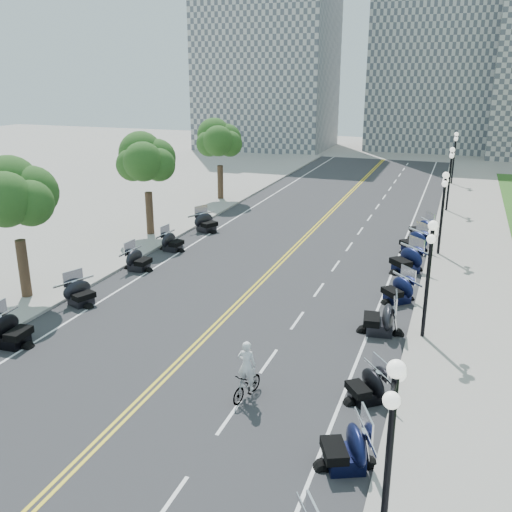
% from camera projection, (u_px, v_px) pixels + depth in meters
% --- Properties ---
extents(ground, '(160.00, 160.00, 0.00)m').
position_uv_depth(ground, '(194.00, 348.00, 22.98)').
color(ground, gray).
extents(road, '(16.00, 90.00, 0.01)m').
position_uv_depth(road, '(272.00, 271.00, 31.92)').
color(road, '#333335').
rests_on(road, ground).
extents(centerline_yellow_a, '(0.12, 90.00, 0.00)m').
position_uv_depth(centerline_yellow_a, '(270.00, 270.00, 31.96)').
color(centerline_yellow_a, yellow).
rests_on(centerline_yellow_a, road).
extents(centerline_yellow_b, '(0.12, 90.00, 0.00)m').
position_uv_depth(centerline_yellow_b, '(274.00, 271.00, 31.88)').
color(centerline_yellow_b, yellow).
rests_on(centerline_yellow_b, road).
extents(edge_line_north, '(0.12, 90.00, 0.00)m').
position_uv_depth(edge_line_north, '(388.00, 284.00, 29.85)').
color(edge_line_north, white).
rests_on(edge_line_north, road).
extents(edge_line_south, '(0.12, 90.00, 0.00)m').
position_uv_depth(edge_line_south, '(170.00, 258.00, 33.99)').
color(edge_line_south, white).
rests_on(edge_line_south, road).
extents(lane_dash_4, '(0.12, 2.00, 0.00)m').
position_uv_depth(lane_dash_4, '(170.00, 501.00, 14.79)').
color(lane_dash_4, white).
rests_on(lane_dash_4, road).
extents(lane_dash_5, '(0.12, 2.00, 0.00)m').
position_uv_depth(lane_dash_5, '(229.00, 417.00, 18.37)').
color(lane_dash_5, white).
rests_on(lane_dash_5, road).
extents(lane_dash_6, '(0.12, 2.00, 0.00)m').
position_uv_depth(lane_dash_6, '(269.00, 361.00, 21.94)').
color(lane_dash_6, white).
rests_on(lane_dash_6, road).
extents(lane_dash_7, '(0.12, 2.00, 0.00)m').
position_uv_depth(lane_dash_7, '(297.00, 320.00, 25.52)').
color(lane_dash_7, white).
rests_on(lane_dash_7, road).
extents(lane_dash_8, '(0.12, 2.00, 0.00)m').
position_uv_depth(lane_dash_8, '(319.00, 290.00, 29.10)').
color(lane_dash_8, white).
rests_on(lane_dash_8, road).
extents(lane_dash_9, '(0.12, 2.00, 0.00)m').
position_uv_depth(lane_dash_9, '(336.00, 266.00, 32.67)').
color(lane_dash_9, white).
rests_on(lane_dash_9, road).
extents(lane_dash_10, '(0.12, 2.00, 0.00)m').
position_uv_depth(lane_dash_10, '(349.00, 247.00, 36.25)').
color(lane_dash_10, white).
rests_on(lane_dash_10, road).
extents(lane_dash_11, '(0.12, 2.00, 0.00)m').
position_uv_depth(lane_dash_11, '(360.00, 231.00, 39.83)').
color(lane_dash_11, white).
rests_on(lane_dash_11, road).
extents(lane_dash_12, '(0.12, 2.00, 0.00)m').
position_uv_depth(lane_dash_12, '(370.00, 218.00, 43.41)').
color(lane_dash_12, white).
rests_on(lane_dash_12, road).
extents(lane_dash_13, '(0.12, 2.00, 0.00)m').
position_uv_depth(lane_dash_13, '(377.00, 207.00, 46.98)').
color(lane_dash_13, white).
rests_on(lane_dash_13, road).
extents(lane_dash_14, '(0.12, 2.00, 0.00)m').
position_uv_depth(lane_dash_14, '(384.00, 197.00, 50.56)').
color(lane_dash_14, white).
rests_on(lane_dash_14, road).
extents(lane_dash_15, '(0.12, 2.00, 0.00)m').
position_uv_depth(lane_dash_15, '(390.00, 189.00, 54.14)').
color(lane_dash_15, white).
rests_on(lane_dash_15, road).
extents(lane_dash_16, '(0.12, 2.00, 0.00)m').
position_uv_depth(lane_dash_16, '(395.00, 181.00, 57.71)').
color(lane_dash_16, white).
rests_on(lane_dash_16, road).
extents(lane_dash_17, '(0.12, 2.00, 0.00)m').
position_uv_depth(lane_dash_17, '(400.00, 175.00, 61.29)').
color(lane_dash_17, white).
rests_on(lane_dash_17, road).
extents(lane_dash_18, '(0.12, 2.00, 0.00)m').
position_uv_depth(lane_dash_18, '(404.00, 169.00, 64.87)').
color(lane_dash_18, white).
rests_on(lane_dash_18, road).
extents(lane_dash_19, '(0.12, 2.00, 0.00)m').
position_uv_depth(lane_dash_19, '(407.00, 164.00, 68.45)').
color(lane_dash_19, white).
rests_on(lane_dash_19, road).
extents(sidewalk_north, '(5.00, 90.00, 0.15)m').
position_uv_depth(sidewalk_north, '(471.00, 293.00, 28.50)').
color(sidewalk_north, '#9E9991').
rests_on(sidewalk_north, ground).
extents(sidewalk_south, '(5.00, 90.00, 0.15)m').
position_uv_depth(sidewalk_south, '(111.00, 250.00, 35.30)').
color(sidewalk_south, '#9E9991').
rests_on(sidewalk_south, ground).
extents(distant_block_a, '(18.00, 14.00, 26.00)m').
position_uv_depth(distant_block_a, '(268.00, 54.00, 80.24)').
color(distant_block_a, gray).
rests_on(distant_block_a, ground).
extents(distant_block_b, '(16.00, 12.00, 30.00)m').
position_uv_depth(distant_block_b, '(434.00, 38.00, 77.86)').
color(distant_block_b, gray).
rests_on(distant_block_b, ground).
extents(street_lamp_1, '(0.50, 1.20, 4.90)m').
position_uv_depth(street_lamp_1, '(388.00, 464.00, 12.24)').
color(street_lamp_1, black).
rests_on(street_lamp_1, sidewalk_north).
extents(street_lamp_2, '(0.50, 1.20, 4.90)m').
position_uv_depth(street_lamp_2, '(428.00, 281.00, 22.97)').
color(street_lamp_2, black).
rests_on(street_lamp_2, sidewalk_north).
extents(street_lamp_3, '(0.50, 1.20, 4.90)m').
position_uv_depth(street_lamp_3, '(442.00, 214.00, 33.70)').
color(street_lamp_3, black).
rests_on(street_lamp_3, sidewalk_north).
extents(street_lamp_4, '(0.50, 1.20, 4.90)m').
position_uv_depth(street_lamp_4, '(449.00, 179.00, 44.43)').
color(street_lamp_4, black).
rests_on(street_lamp_4, sidewalk_north).
extents(street_lamp_5, '(0.50, 1.20, 4.90)m').
position_uv_depth(street_lamp_5, '(454.00, 158.00, 55.17)').
color(street_lamp_5, black).
rests_on(street_lamp_5, sidewalk_north).
extents(tree_2, '(4.80, 4.80, 9.20)m').
position_uv_depth(tree_2, '(15.00, 204.00, 26.54)').
color(tree_2, '#235619').
rests_on(tree_2, sidewalk_south).
extents(tree_3, '(4.80, 4.80, 9.20)m').
position_uv_depth(tree_3, '(147.00, 166.00, 37.27)').
color(tree_3, '#235619').
rests_on(tree_3, sidewalk_south).
extents(tree_4, '(4.80, 4.80, 9.20)m').
position_uv_depth(tree_4, '(220.00, 145.00, 48.00)').
color(tree_4, '#235619').
rests_on(tree_4, sidewalk_south).
extents(motorcycle_n_4, '(2.63, 2.63, 1.39)m').
position_uv_depth(motorcycle_n_4, '(346.00, 446.00, 15.89)').
color(motorcycle_n_4, black).
rests_on(motorcycle_n_4, road).
extents(motorcycle_n_5, '(2.48, 2.48, 1.23)m').
position_uv_depth(motorcycle_n_5, '(366.00, 385.00, 19.13)').
color(motorcycle_n_5, black).
rests_on(motorcycle_n_5, road).
extents(motorcycle_n_6, '(2.40, 2.40, 1.49)m').
position_uv_depth(motorcycle_n_6, '(380.00, 317.00, 24.10)').
color(motorcycle_n_6, black).
rests_on(motorcycle_n_6, road).
extents(motorcycle_n_7, '(2.75, 2.75, 1.36)m').
position_uv_depth(motorcycle_n_7, '(398.00, 289.00, 27.42)').
color(motorcycle_n_7, black).
rests_on(motorcycle_n_7, road).
extents(motorcycle_n_8, '(3.16, 3.16, 1.57)m').
position_uv_depth(motorcycle_n_8, '(406.00, 259.00, 31.43)').
color(motorcycle_n_8, black).
rests_on(motorcycle_n_8, road).
extents(motorcycle_n_9, '(2.98, 2.98, 1.47)m').
position_uv_depth(motorcycle_n_9, '(414.00, 241.00, 34.92)').
color(motorcycle_n_9, black).
rests_on(motorcycle_n_9, road).
extents(motorcycle_n_10, '(2.73, 2.73, 1.38)m').
position_uv_depth(motorcycle_n_10, '(421.00, 228.00, 37.96)').
color(motorcycle_n_10, black).
rests_on(motorcycle_n_10, road).
extents(motorcycle_s_5, '(2.20, 2.20, 1.45)m').
position_uv_depth(motorcycle_s_5, '(11.00, 329.00, 23.00)').
color(motorcycle_s_5, black).
rests_on(motorcycle_s_5, road).
extents(motorcycle_s_6, '(2.42, 2.42, 1.30)m').
position_uv_depth(motorcycle_s_6, '(80.00, 292.00, 27.10)').
color(motorcycle_s_6, black).
rests_on(motorcycle_s_6, road).
extents(motorcycle_s_7, '(1.96, 1.96, 1.31)m').
position_uv_depth(motorcycle_s_7, '(138.00, 259.00, 31.83)').
color(motorcycle_s_7, black).
rests_on(motorcycle_s_7, road).
extents(motorcycle_s_8, '(1.95, 1.95, 1.27)m').
position_uv_depth(motorcycle_s_8, '(172.00, 241.00, 35.30)').
color(motorcycle_s_8, black).
rests_on(motorcycle_s_8, road).
extents(motorcycle_s_9, '(2.70, 2.70, 1.41)m').
position_uv_depth(motorcycle_s_9, '(206.00, 221.00, 39.56)').
color(motorcycle_s_9, black).
rests_on(motorcycle_s_9, road).
extents(bicycle, '(0.82, 1.71, 0.99)m').
position_uv_depth(bicycle, '(247.00, 385.00, 19.34)').
color(bicycle, '#A51414').
rests_on(bicycle, road).
extents(cyclist_rider, '(0.65, 0.43, 1.79)m').
position_uv_depth(cyclist_rider, '(247.00, 348.00, 18.91)').
color(cyclist_rider, silver).
rests_on(cyclist_rider, bicycle).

